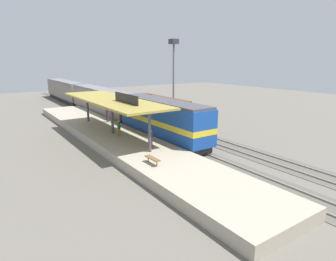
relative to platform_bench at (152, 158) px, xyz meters
The scene contains 14 objects.
ground_plane 13.47m from the platform_bench, 53.34° to the left, with size 120.00×120.00×0.00m, color #666056.
track_near 12.38m from the platform_bench, 60.83° to the left, with size 3.20×110.00×0.16m.
track_far 15.15m from the platform_bench, 45.40° to the left, with size 3.20×110.00×0.16m.
platform 10.88m from the platform_bench, 82.58° to the left, with size 6.00×44.00×0.90m, color #A89E89.
station_canopy 11.21m from the platform_bench, 82.51° to the left, with size 5.20×18.00×4.70m.
platform_bench is the anchor object (origin of this frame).
locomotive 9.92m from the platform_bench, 52.53° to the left, with size 2.93×14.43×4.44m.
passenger_carriage_front 26.53m from the platform_bench, 76.92° to the left, with size 2.90×20.00×4.24m.
passenger_carriage_rear 47.02m from the platform_bench, 82.67° to the left, with size 2.90×20.00×4.24m.
freight_car 19.11m from the platform_bench, 56.30° to the left, with size 2.80×12.00×3.54m.
light_mast 22.75m from the platform_bench, 50.35° to the left, with size 1.10×1.10×11.70m.
person_waiting 9.27m from the platform_bench, 81.28° to the left, with size 0.34×0.34×1.71m.
person_walking 4.35m from the platform_bench, 60.74° to the left, with size 0.34×0.34×1.71m.
person_boarding 16.89m from the platform_bench, 78.95° to the left, with size 0.34×0.34×1.71m.
Camera 1 is at (-16.88, -28.85, 8.78)m, focal length 30.63 mm.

